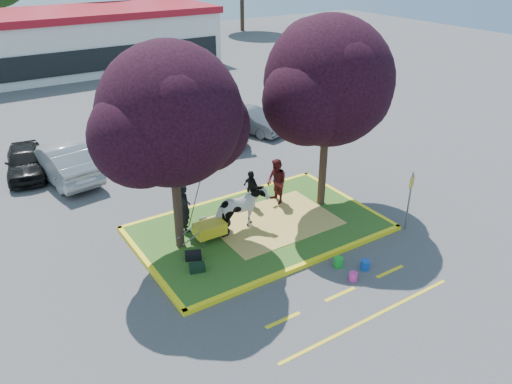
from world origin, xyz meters
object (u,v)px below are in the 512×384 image
cow (241,210)px  bucket_green (339,262)px  handler (185,207)px  calf (210,228)px  car_silver (63,161)px  sign_post (410,195)px  bucket_blue (365,265)px  wheelbarrow (210,229)px  car_black (25,161)px  bucket_pink (353,276)px

cow → bucket_green: (1.52, -3.27, -0.77)m
cow → handler: handler is taller
calf → car_silver: 8.11m
cow → bucket_green: cow is taller
sign_post → car_silver: (-8.85, 10.73, -0.55)m
bucket_green → bucket_blue: bearing=-42.8°
cow → wheelbarrow: size_ratio=1.02×
wheelbarrow → car_black: (-3.96, 9.18, 0.02)m
sign_post → bucket_blue: sign_post is taller
bucket_pink → car_silver: (-5.31, 11.93, 0.64)m
wheelbarrow → bucket_blue: 5.03m
handler → wheelbarrow: size_ratio=0.95×
cow → calf: cow is taller
bucket_green → bucket_blue: size_ratio=1.02×
cow → sign_post: 5.72m
handler → car_silver: 7.23m
calf → bucket_green: (2.54, -3.59, -0.25)m
sign_post → bucket_pink: 3.92m
calf → bucket_pink: calf is taller
cow → bucket_blue: size_ratio=5.97×
wheelbarrow → car_silver: bearing=109.6°
bucket_pink → bucket_blue: bearing=18.0°
car_silver → wheelbarrow: bearing=100.7°
wheelbarrow → cow: bearing=4.0°
calf → car_black: bearing=103.6°
bucket_blue → car_black: 14.84m
bucket_pink → sign_post: bearing=18.8°
wheelbarrow → calf: bearing=64.7°
cow → car_black: cow is taller
wheelbarrow → bucket_pink: (2.63, -3.97, -0.48)m
bucket_pink → car_black: bearing=116.6°
bucket_green → car_black: (-6.69, 12.38, 0.48)m
wheelbarrow → handler: bearing=107.8°
handler → bucket_green: bearing=-136.1°
handler → calf: bearing=-135.6°
wheelbarrow → bucket_blue: size_ratio=5.85×
sign_post → calf: bearing=135.0°
cow → calf: (-1.02, 0.33, -0.51)m
cow → wheelbarrow: 1.25m
handler → bucket_green: 5.38m
bucket_blue → wheelbarrow: bearing=131.5°
sign_post → car_black: size_ratio=0.58×
calf → car_black: (-4.15, 8.79, 0.23)m
cow → bucket_green: size_ratio=5.87×
bucket_blue → car_black: (-7.28, 12.93, 0.48)m
bucket_pink → car_silver: size_ratio=0.06×
bucket_blue → bucket_green: bearing=137.2°
handler → bucket_pink: bearing=-141.3°
bucket_green → bucket_blue: 0.80m
cow → sign_post: (4.96, -2.83, 0.39)m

